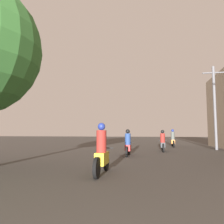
{
  "coord_description": "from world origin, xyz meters",
  "views": [
    {
      "loc": [
        0.15,
        0.2,
        1.35
      ],
      "look_at": [
        -2.9,
        17.94,
        2.98
      ],
      "focal_mm": 35.0,
      "sensor_mm": 36.0,
      "label": 1
    }
  ],
  "objects_px": {
    "motorcycle_black": "(163,143)",
    "utility_pole_far": "(215,105)",
    "motorcycle_yellow": "(102,154)",
    "motorcycle_orange": "(173,140)",
    "motorcycle_red": "(128,145)"
  },
  "relations": [
    {
      "from": "motorcycle_red",
      "to": "motorcycle_black",
      "type": "height_order",
      "value": "motorcycle_red"
    },
    {
      "from": "motorcycle_yellow",
      "to": "motorcycle_orange",
      "type": "relative_size",
      "value": 1.0
    },
    {
      "from": "motorcycle_orange",
      "to": "utility_pole_far",
      "type": "xyz_separation_m",
      "value": [
        2.87,
        -2.72,
        2.71
      ]
    },
    {
      "from": "motorcycle_yellow",
      "to": "utility_pole_far",
      "type": "xyz_separation_m",
      "value": [
        6.42,
        10.61,
        2.7
      ]
    },
    {
      "from": "motorcycle_black",
      "to": "utility_pole_far",
      "type": "distance_m",
      "value": 5.27
    },
    {
      "from": "motorcycle_yellow",
      "to": "utility_pole_far",
      "type": "distance_m",
      "value": 12.69
    },
    {
      "from": "motorcycle_red",
      "to": "utility_pole_far",
      "type": "relative_size",
      "value": 0.29
    },
    {
      "from": "motorcycle_black",
      "to": "utility_pole_far",
      "type": "xyz_separation_m",
      "value": [
        4.03,
        1.99,
        2.75
      ]
    },
    {
      "from": "motorcycle_black",
      "to": "motorcycle_orange",
      "type": "xyz_separation_m",
      "value": [
        1.15,
        4.71,
        0.04
      ]
    },
    {
      "from": "motorcycle_red",
      "to": "motorcycle_orange",
      "type": "xyz_separation_m",
      "value": [
        3.24,
        7.86,
        0.03
      ]
    },
    {
      "from": "motorcycle_red",
      "to": "utility_pole_far",
      "type": "distance_m",
      "value": 8.44
    },
    {
      "from": "utility_pole_far",
      "to": "motorcycle_orange",
      "type": "bearing_deg",
      "value": 136.55
    },
    {
      "from": "motorcycle_yellow",
      "to": "motorcycle_orange",
      "type": "xyz_separation_m",
      "value": [
        3.54,
        13.33,
        -0.01
      ]
    },
    {
      "from": "motorcycle_orange",
      "to": "motorcycle_black",
      "type": "bearing_deg",
      "value": -108.72
    },
    {
      "from": "motorcycle_yellow",
      "to": "motorcycle_black",
      "type": "distance_m",
      "value": 8.95
    }
  ]
}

